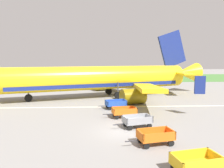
# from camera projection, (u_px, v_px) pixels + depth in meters

# --- Properties ---
(ground_plane) EXTENTS (220.00, 220.00, 0.00)m
(ground_plane) POSITION_uv_depth(u_px,v_px,m) (123.00, 131.00, 18.21)
(ground_plane) COLOR gray
(grass_strip) EXTENTS (220.00, 28.00, 0.06)m
(grass_strip) POSITION_uv_depth(u_px,v_px,m) (107.00, 78.00, 70.01)
(grass_strip) COLOR #477A38
(grass_strip) RESTS_ON ground
(apron_stripe) EXTENTS (120.00, 0.36, 0.01)m
(apron_stripe) POSITION_uv_depth(u_px,v_px,m) (116.00, 107.00, 27.38)
(apron_stripe) COLOR silver
(apron_stripe) RESTS_ON ground
(airplane) EXTENTS (36.86, 29.94, 11.34)m
(airplane) POSITION_uv_depth(u_px,v_px,m) (104.00, 78.00, 34.16)
(airplane) COLOR yellow
(airplane) RESTS_ON ground
(baggage_cart_nearest) EXTENTS (3.63, 1.86, 1.07)m
(baggage_cart_nearest) POSITION_uv_depth(u_px,v_px,m) (196.00, 163.00, 11.31)
(baggage_cart_nearest) COLOR gold
(baggage_cart_nearest) RESTS_ON ground
(baggage_cart_second_in_row) EXTENTS (3.63, 1.88, 1.07)m
(baggage_cart_second_in_row) POSITION_uv_depth(u_px,v_px,m) (155.00, 136.00, 15.24)
(baggage_cart_second_in_row) COLOR orange
(baggage_cart_second_in_row) RESTS_ON ground
(baggage_cart_third_in_row) EXTENTS (3.62, 2.00, 1.07)m
(baggage_cart_third_in_row) POSITION_uv_depth(u_px,v_px,m) (137.00, 121.00, 19.08)
(baggage_cart_third_in_row) COLOR gray
(baggage_cart_third_in_row) RESTS_ON ground
(baggage_cart_fourth_in_row) EXTENTS (3.62, 1.77, 1.07)m
(baggage_cart_fourth_in_row) POSITION_uv_depth(u_px,v_px,m) (124.00, 112.00, 22.34)
(baggage_cart_fourth_in_row) COLOR orange
(baggage_cart_fourth_in_row) RESTS_ON ground
(baggage_cart_far_end) EXTENTS (3.62, 1.98, 1.07)m
(baggage_cart_far_end) POSITION_uv_depth(u_px,v_px,m) (116.00, 104.00, 26.34)
(baggage_cart_far_end) COLOR #234CB2
(baggage_cart_far_end) RESTS_ON ground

